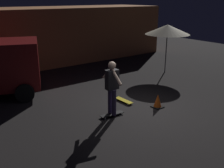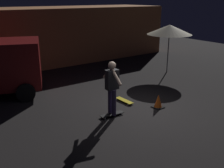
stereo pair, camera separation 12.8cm
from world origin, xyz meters
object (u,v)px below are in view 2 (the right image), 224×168
object	(u,v)px
skater	(112,84)
traffic_cone	(158,102)
skateboard_ridden	(112,114)
patio_umbrella	(170,30)
skateboard_spare	(124,100)

from	to	relation	value
skater	traffic_cone	bearing A→B (deg)	-12.45
skateboard_ridden	traffic_cone	xyz separation A→B (m)	(1.64, -0.36, 0.16)
patio_umbrella	traffic_cone	size ratio (longest dim) A/B	5.00
skateboard_ridden	skateboard_spare	bearing A→B (deg)	33.64
patio_umbrella	traffic_cone	distance (m)	4.87
skateboard_ridden	traffic_cone	size ratio (longest dim) A/B	1.72
patio_umbrella	skateboard_ridden	bearing A→B (deg)	-153.81
patio_umbrella	traffic_cone	xyz separation A→B (m)	(-3.47, -2.87, -1.86)
traffic_cone	skater	bearing A→B (deg)	167.55
skateboard_spare	skater	world-z (taller)	skater
patio_umbrella	skateboard_ridden	world-z (taller)	patio_umbrella
skateboard_ridden	skater	bearing A→B (deg)	0.00
skateboard_ridden	skateboard_spare	distance (m)	1.22
skateboard_spare	skater	size ratio (longest dim) A/B	0.47
patio_umbrella	skateboard_spare	xyz separation A→B (m)	(-4.09, -1.84, -2.02)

